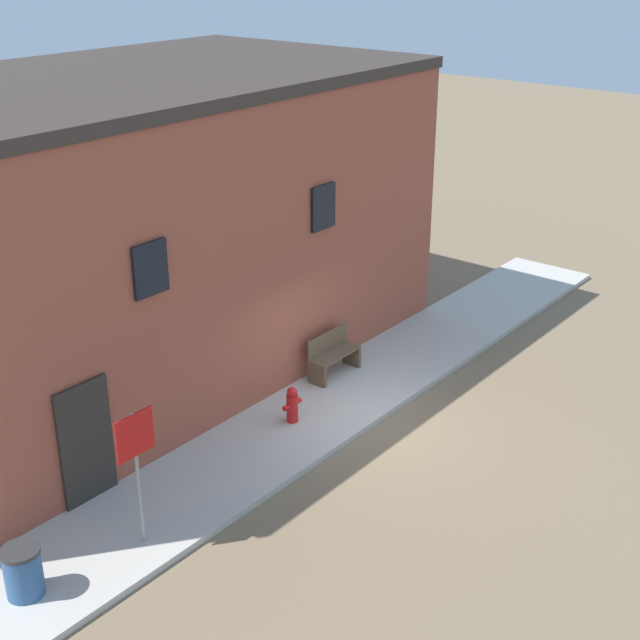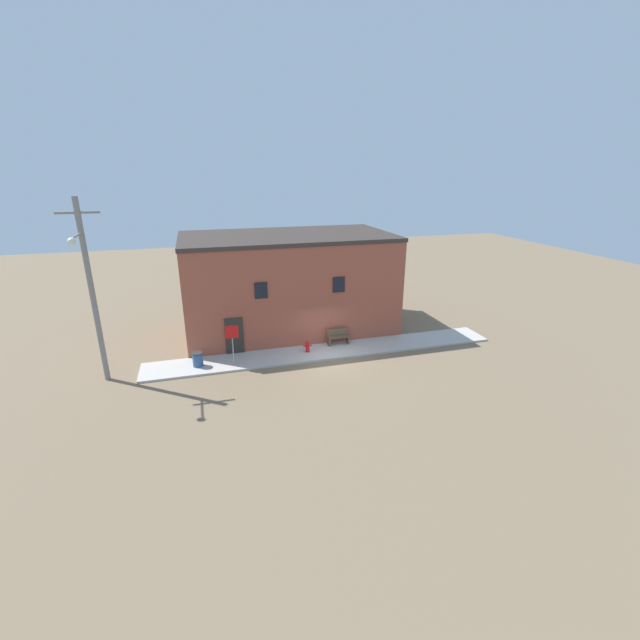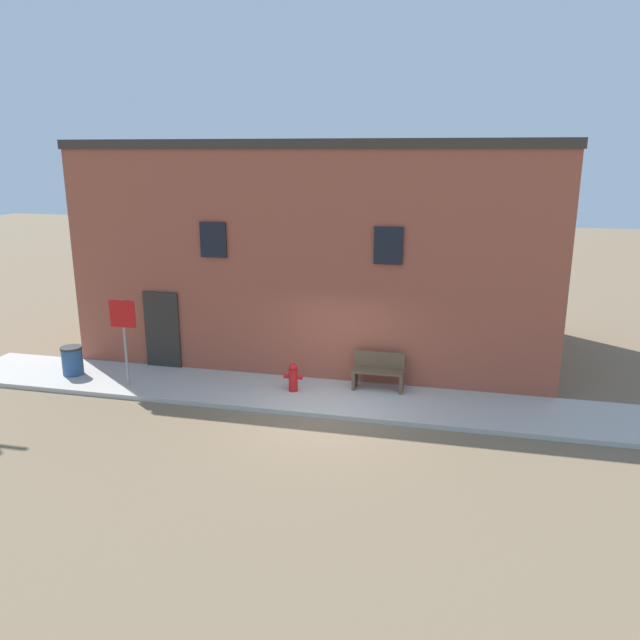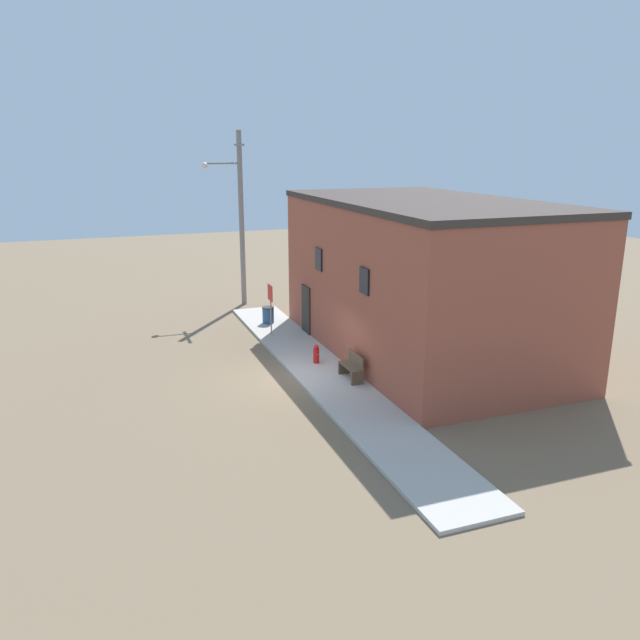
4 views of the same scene
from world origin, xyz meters
The scene contains 8 objects.
ground_plane centered at (0.00, 0.00, 0.00)m, with size 80.00×80.00×0.00m, color #7A664C.
sidewalk centered at (0.00, 1.11, 0.06)m, with size 19.98×2.21×0.12m.
brick_building centered at (-1.15, 5.67, 3.06)m, with size 12.91×7.03×6.12m.
fire_hydrant centered at (-1.05, 1.21, 0.47)m, with size 0.47×0.22×0.72m.
stop_sign centered at (-5.22, 0.63, 1.67)m, with size 0.68×0.06×2.21m.
bench centered at (0.97, 1.82, 0.55)m, with size 1.25×0.44×0.93m.
trash_bin centered at (-7.05, 1.02, 0.50)m, with size 0.56×0.56×0.76m.
utility_pole centered at (-11.42, 0.84, 4.71)m, with size 1.80×2.04×8.82m.
Camera 2 is at (-6.54, -20.38, 9.91)m, focal length 24.00 mm.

